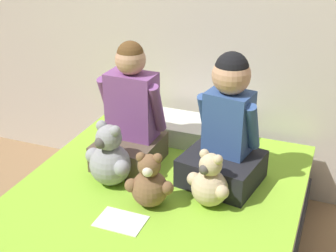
# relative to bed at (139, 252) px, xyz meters

# --- Properties ---
(bed) EXTENTS (1.34, 1.94, 0.40)m
(bed) POSITION_rel_bed_xyz_m (0.00, 0.00, 0.00)
(bed) COLOR #2D2D33
(bed) RESTS_ON ground_plane
(child_on_left) EXTENTS (0.34, 0.35, 0.65)m
(child_on_left) POSITION_rel_bed_xyz_m (-0.24, 0.44, 0.46)
(child_on_left) COLOR brown
(child_on_left) RESTS_ON bed
(child_on_right) EXTENTS (0.41, 0.39, 0.65)m
(child_on_right) POSITION_rel_bed_xyz_m (0.27, 0.44, 0.47)
(child_on_right) COLOR black
(child_on_right) RESTS_ON bed
(teddy_bear_held_by_left_child) EXTENTS (0.26, 0.20, 0.32)m
(teddy_bear_held_by_left_child) POSITION_rel_bed_xyz_m (-0.24, 0.20, 0.34)
(teddy_bear_held_by_left_child) COLOR #939399
(teddy_bear_held_by_left_child) RESTS_ON bed
(teddy_bear_held_by_right_child) EXTENTS (0.21, 0.17, 0.27)m
(teddy_bear_held_by_right_child) POSITION_rel_bed_xyz_m (0.26, 0.20, 0.31)
(teddy_bear_held_by_right_child) COLOR #D1B78E
(teddy_bear_held_by_right_child) RESTS_ON bed
(teddy_bear_between_children) EXTENTS (0.22, 0.17, 0.27)m
(teddy_bear_between_children) POSITION_rel_bed_xyz_m (0.01, 0.10, 0.31)
(teddy_bear_between_children) COLOR brown
(teddy_bear_between_children) RESTS_ON bed
(pillow_at_headboard) EXTENTS (0.59, 0.29, 0.11)m
(pillow_at_headboard) POSITION_rel_bed_xyz_m (0.00, 0.79, 0.26)
(pillow_at_headboard) COLOR silver
(pillow_at_headboard) RESTS_ON bed
(sign_card) EXTENTS (0.21, 0.15, 0.00)m
(sign_card) POSITION_rel_bed_xyz_m (-0.05, -0.06, 0.20)
(sign_card) COLOR white
(sign_card) RESTS_ON bed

